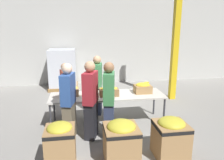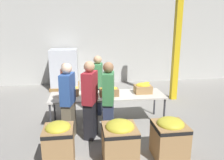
# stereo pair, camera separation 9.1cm
# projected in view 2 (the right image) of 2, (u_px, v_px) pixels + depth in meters

# --- Properties ---
(ground_plane) EXTENTS (30.00, 30.00, 0.00)m
(ground_plane) POSITION_uv_depth(u_px,v_px,m) (108.00, 123.00, 5.76)
(ground_plane) COLOR gray
(wall_back) EXTENTS (16.00, 0.08, 4.00)m
(wall_back) POSITION_uv_depth(u_px,v_px,m) (96.00, 37.00, 9.30)
(wall_back) COLOR #B7B7B2
(wall_back) RESTS_ON ground_plane
(sorting_table) EXTENTS (2.91, 0.88, 0.77)m
(sorting_table) POSITION_uv_depth(u_px,v_px,m) (107.00, 96.00, 5.58)
(sorting_table) COLOR beige
(sorting_table) RESTS_ON ground_plane
(banana_box_0) EXTENTS (0.44, 0.26, 0.26)m
(banana_box_0) POSITION_uv_depth(u_px,v_px,m) (70.00, 90.00, 5.50)
(banana_box_0) COLOR tan
(banana_box_0) RESTS_ON sorting_table
(banana_box_1) EXTENTS (0.48, 0.30, 0.23)m
(banana_box_1) POSITION_uv_depth(u_px,v_px,m) (109.00, 91.00, 5.48)
(banana_box_1) COLOR olive
(banana_box_1) RESTS_ON sorting_table
(banana_box_2) EXTENTS (0.43, 0.34, 0.28)m
(banana_box_2) POSITION_uv_depth(u_px,v_px,m) (143.00, 88.00, 5.70)
(banana_box_2) COLOR #A37A4C
(banana_box_2) RESTS_ON sorting_table
(volunteer_0) EXTENTS (0.31, 0.49, 1.69)m
(volunteer_0) POSITION_uv_depth(u_px,v_px,m) (98.00, 85.00, 6.20)
(volunteer_0) COLOR #2D3856
(volunteer_0) RESTS_ON ground_plane
(volunteer_1) EXTENTS (0.38, 0.52, 1.76)m
(volunteer_1) POSITION_uv_depth(u_px,v_px,m) (90.00, 101.00, 4.82)
(volunteer_1) COLOR black
(volunteer_1) RESTS_ON ground_plane
(volunteer_2) EXTENTS (0.30, 0.45, 1.51)m
(volunteer_2) POSITION_uv_depth(u_px,v_px,m) (66.00, 90.00, 6.05)
(volunteer_2) COLOR #6B604C
(volunteer_2) RESTS_ON ground_plane
(volunteer_3) EXTENTS (0.32, 0.50, 1.74)m
(volunteer_3) POSITION_uv_depth(u_px,v_px,m) (108.00, 101.00, 4.85)
(volunteer_3) COLOR #2D3856
(volunteer_3) RESTS_ON ground_plane
(volunteer_4) EXTENTS (0.33, 0.50, 1.72)m
(volunteer_4) POSITION_uv_depth(u_px,v_px,m) (68.00, 102.00, 4.82)
(volunteer_4) COLOR #6B604C
(volunteer_4) RESTS_ON ground_plane
(donation_bin_0) EXTENTS (0.53, 0.53, 0.85)m
(donation_bin_0) POSITION_uv_depth(u_px,v_px,m) (59.00, 143.00, 3.90)
(donation_bin_0) COLOR #A37A4C
(donation_bin_0) RESTS_ON ground_plane
(donation_bin_1) EXTENTS (0.63, 0.63, 0.81)m
(donation_bin_1) POSITION_uv_depth(u_px,v_px,m) (120.00, 140.00, 4.05)
(donation_bin_1) COLOR #A37A4C
(donation_bin_1) RESTS_ON ground_plane
(donation_bin_2) EXTENTS (0.61, 0.61, 0.80)m
(donation_bin_2) POSITION_uv_depth(u_px,v_px,m) (170.00, 137.00, 4.18)
(donation_bin_2) COLOR #A37A4C
(donation_bin_2) RESTS_ON ground_plane
(support_pillar) EXTENTS (0.19, 0.19, 4.00)m
(support_pillar) POSITION_uv_depth(u_px,v_px,m) (177.00, 41.00, 7.15)
(support_pillar) COLOR gold
(support_pillar) RESTS_ON ground_plane
(pallet_stack_0) EXTENTS (1.13, 1.13, 1.58)m
(pallet_stack_0) POSITION_uv_depth(u_px,v_px,m) (64.00, 69.00, 8.78)
(pallet_stack_0) COLOR olive
(pallet_stack_0) RESTS_ON ground_plane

